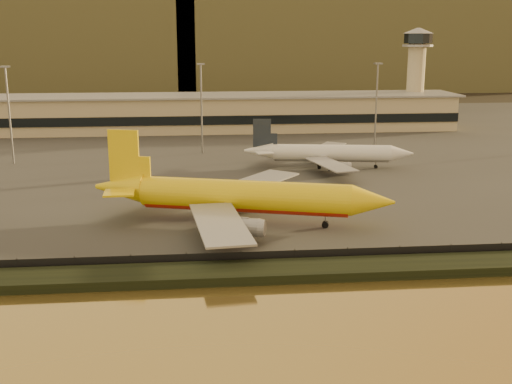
# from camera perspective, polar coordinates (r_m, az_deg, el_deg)

# --- Properties ---
(ground) EXTENTS (900.00, 900.00, 0.00)m
(ground) POSITION_cam_1_polar(r_m,az_deg,el_deg) (108.20, 1.31, -4.19)
(ground) COLOR black
(ground) RESTS_ON ground
(embankment) EXTENTS (320.00, 7.00, 1.40)m
(embankment) POSITION_cam_1_polar(r_m,az_deg,el_deg) (92.08, 2.61, -7.05)
(embankment) COLOR black
(embankment) RESTS_ON ground
(tarmac) EXTENTS (320.00, 220.00, 0.20)m
(tarmac) POSITION_cam_1_polar(r_m,az_deg,el_deg) (200.30, -2.00, 4.26)
(tarmac) COLOR #2D2D2D
(tarmac) RESTS_ON ground
(perimeter_fence) EXTENTS (300.00, 0.05, 2.20)m
(perimeter_fence) POSITION_cam_1_polar(r_m,az_deg,el_deg) (95.59, 2.27, -5.86)
(perimeter_fence) COLOR black
(perimeter_fence) RESTS_ON tarmac
(terminal_building) EXTENTS (202.00, 25.00, 12.60)m
(terminal_building) POSITION_cam_1_polar(r_m,az_deg,el_deg) (229.27, -6.17, 6.96)
(terminal_building) COLOR #C5B388
(terminal_building) RESTS_ON tarmac
(control_tower) EXTENTS (11.20, 11.20, 35.50)m
(control_tower) POSITION_cam_1_polar(r_m,az_deg,el_deg) (247.59, 14.06, 10.72)
(control_tower) COLOR #C5B388
(control_tower) RESTS_ON tarmac
(apron_light_masts) EXTENTS (152.20, 12.20, 25.40)m
(apron_light_masts) POSITION_cam_1_polar(r_m,az_deg,el_deg) (180.11, 3.20, 8.17)
(apron_light_masts) COLOR slate
(apron_light_masts) RESTS_ON tarmac
(distant_hills) EXTENTS (470.00, 160.00, 70.00)m
(distant_hills) POSITION_cam_1_polar(r_m,az_deg,el_deg) (442.15, -6.94, 13.51)
(distant_hills) COLOR brown
(distant_hills) RESTS_ON ground
(dhl_cargo_jet) EXTENTS (54.15, 51.77, 16.45)m
(dhl_cargo_jet) POSITION_cam_1_polar(r_m,az_deg,el_deg) (115.16, -1.47, -0.43)
(dhl_cargo_jet) COLOR yellow
(dhl_cargo_jet) RESTS_ON tarmac
(white_narrowbody_jet) EXTENTS (43.07, 41.60, 12.39)m
(white_narrowbody_jet) POSITION_cam_1_polar(r_m,az_deg,el_deg) (164.71, 6.45, 3.42)
(white_narrowbody_jet) COLOR silver
(white_narrowbody_jet) RESTS_ON tarmac
(gse_vehicle_yellow) EXTENTS (4.99, 3.35, 2.06)m
(gse_vehicle_yellow) POSITION_cam_1_polar(r_m,az_deg,el_deg) (131.24, 6.54, -0.47)
(gse_vehicle_yellow) COLOR yellow
(gse_vehicle_yellow) RESTS_ON tarmac
(gse_vehicle_white) EXTENTS (3.92, 2.11, 1.69)m
(gse_vehicle_white) POSITION_cam_1_polar(r_m,az_deg,el_deg) (140.65, -8.20, 0.37)
(gse_vehicle_white) COLOR silver
(gse_vehicle_white) RESTS_ON tarmac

